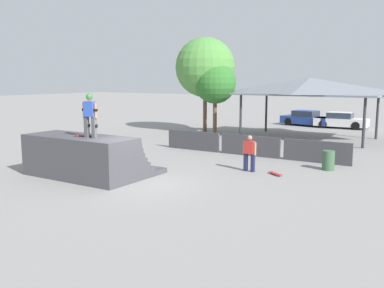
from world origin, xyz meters
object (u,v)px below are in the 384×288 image
object	(u,v)px
bystander_walking	(249,151)
tree_beside_pavilion	(215,83)
skateboard_on_ground	(275,174)
trash_bin	(328,160)
parked_car_white	(341,121)
skateboard_on_deck	(85,135)
parked_car_blue	(306,119)
skater_on_deck	(90,112)
tree_far_back	(205,67)

from	to	relation	value
bystander_walking	tree_beside_pavilion	bearing A→B (deg)	-51.92
skateboard_on_ground	trash_bin	bearing A→B (deg)	89.46
tree_beside_pavilion	parked_car_white	world-z (taller)	tree_beside_pavilion
skateboard_on_deck	parked_car_blue	size ratio (longest dim) A/B	0.19
skateboard_on_deck	trash_bin	bearing A→B (deg)	27.22
skateboard_on_deck	trash_bin	distance (m)	10.31
trash_bin	parked_car_blue	xyz separation A→B (m)	(-6.28, 16.85, 0.18)
skater_on_deck	skateboard_on_ground	bearing A→B (deg)	32.82
skater_on_deck	parked_car_white	size ratio (longest dim) A/B	0.41
skateboard_on_ground	parked_car_blue	size ratio (longest dim) A/B	0.17
tree_beside_pavilion	parked_car_blue	xyz separation A→B (m)	(3.90, 8.73, -3.01)
parked_car_white	trash_bin	bearing A→B (deg)	-80.40
skateboard_on_deck	trash_bin	xyz separation A→B (m)	(7.70, 6.74, -1.31)
skater_on_deck	tree_far_back	bearing A→B (deg)	98.14
skater_on_deck	skateboard_on_ground	xyz separation A→B (m)	(5.72, 4.68, -2.59)
skater_on_deck	parked_car_white	world-z (taller)	skater_on_deck
skateboard_on_ground	parked_car_blue	bearing A→B (deg)	139.47
skateboard_on_deck	parked_car_white	bearing A→B (deg)	65.60
skateboard_on_ground	tree_far_back	distance (m)	15.27
tree_beside_pavilion	trash_bin	size ratio (longest dim) A/B	6.02
trash_bin	parked_car_blue	world-z (taller)	parked_car_blue
tree_beside_pavilion	tree_far_back	world-z (taller)	tree_far_back
skateboard_on_deck	tree_beside_pavilion	bearing A→B (deg)	85.55
tree_far_back	skateboard_on_deck	bearing A→B (deg)	-76.75
trash_bin	parked_car_blue	size ratio (longest dim) A/B	0.19
tree_beside_pavilion	parked_car_white	size ratio (longest dim) A/B	1.25
parked_car_blue	parked_car_white	bearing A→B (deg)	6.38
bystander_walking	skateboard_on_ground	world-z (taller)	bystander_walking
parked_car_blue	tree_far_back	bearing A→B (deg)	-110.69
skater_on_deck	bystander_walking	size ratio (longest dim) A/B	1.09
skateboard_on_deck	trash_bin	size ratio (longest dim) A/B	1.00
tree_beside_pavilion	tree_far_back	xyz separation A→B (m)	(-1.13, 0.52, 1.11)
skater_on_deck	parked_car_white	xyz separation A→B (m)	(3.89, 23.45, -2.05)
trash_bin	parked_car_white	xyz separation A→B (m)	(-3.40, 16.62, 0.18)
skater_on_deck	trash_bin	bearing A→B (deg)	36.68
tree_beside_pavilion	parked_car_blue	bearing A→B (deg)	65.90
skateboard_on_ground	tree_far_back	xyz separation A→B (m)	(-9.75, 10.78, 4.67)
trash_bin	skater_on_deck	bearing A→B (deg)	-136.85
bystander_walking	skateboard_on_ground	xyz separation A→B (m)	(1.22, -0.07, -0.81)
bystander_walking	tree_far_back	xyz separation A→B (m)	(-8.53, 10.71, 3.86)
skater_on_deck	bystander_walking	world-z (taller)	skater_on_deck
skateboard_on_deck	skateboard_on_ground	size ratio (longest dim) A/B	1.11
bystander_walking	parked_car_white	world-z (taller)	bystander_walking
bystander_walking	tree_far_back	world-z (taller)	tree_far_back
skateboard_on_deck	trash_bin	world-z (taller)	skateboard_on_deck
skateboard_on_deck	skateboard_on_ground	xyz separation A→B (m)	(6.13, 4.59, -1.68)
skateboard_on_ground	trash_bin	world-z (taller)	trash_bin
skater_on_deck	tree_beside_pavilion	world-z (taller)	tree_beside_pavilion
bystander_walking	tree_far_back	size ratio (longest dim) A/B	0.23
skateboard_on_ground	parked_car_blue	distance (m)	19.58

